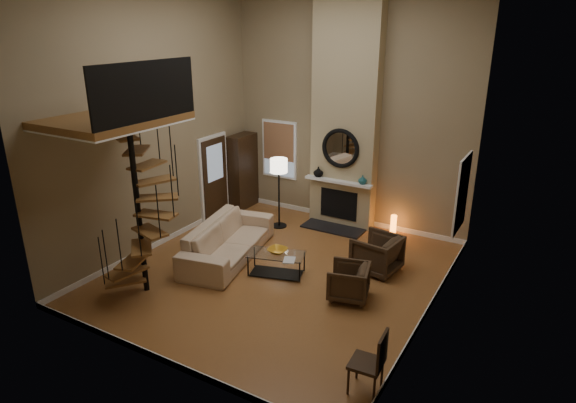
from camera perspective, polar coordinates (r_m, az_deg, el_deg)
The scene contains 32 objects.
ground at distance 10.08m, azimuth -1.15°, elevation -8.21°, with size 6.00×6.50×0.01m, color #AE7038.
back_wall at distance 11.94m, azimuth 6.99°, elevation 10.20°, with size 6.00×0.02×5.50m, color #8C7A5A.
front_wall at distance 6.65m, azimuth -16.00°, elevation 1.57°, with size 6.00×0.02×5.50m, color #8C7A5A.
left_wall at distance 10.93m, azimuth -14.99°, elevation 8.76°, with size 0.02×6.50×5.50m, color #8C7A5A.
right_wall at distance 8.01m, azimuth 17.46°, elevation 4.52°, with size 0.02×6.50×5.50m, color #8C7A5A.
baseboard_back at distance 12.67m, azimuth 6.46°, elevation -1.87°, with size 6.00×0.02×0.12m, color white.
baseboard_front at distance 7.90m, azimuth -14.01°, elevation -17.24°, with size 6.00×0.02×0.12m, color white.
baseboard_left at distance 11.73m, azimuth -13.79°, elevation -4.21°, with size 0.02×6.50×0.12m, color white.
baseboard_right at distance 9.07m, azimuth 15.61°, elevation -12.05°, with size 0.02×6.50×0.12m, color white.
chimney_breast at distance 11.77m, azimuth 6.61°, elevation 10.07°, with size 1.60×0.38×5.50m, color tan.
hearth at distance 12.12m, azimuth 5.16°, elevation -3.08°, with size 1.50×0.60×0.04m, color black.
firebox at distance 12.17m, azimuth 5.82°, elevation -0.31°, with size 0.95×0.02×0.72m, color black.
mantel at distance 11.90m, azimuth 5.76°, elevation 2.28°, with size 1.70×0.18×0.06m, color white.
mirror_frame at distance 11.74m, azimuth 6.02°, elevation 6.07°, with size 0.94×0.94×0.10m, color black.
mirror_disc at distance 11.75m, azimuth 6.04°, elevation 6.08°, with size 0.80×0.80×0.01m, color white.
vase_left at distance 12.12m, azimuth 3.50°, elevation 3.43°, with size 0.24×0.24×0.25m, color black.
vase_right at distance 11.68m, azimuth 8.54°, elevation 2.49°, with size 0.20×0.20×0.21m, color #174E53.
window_back at distance 13.00m, azimuth -1.01°, elevation 6.07°, with size 1.02×0.06×1.52m.
window_right at distance 10.21m, azimuth 19.30°, elevation 0.99°, with size 0.06×1.02×1.52m.
entry_door at distance 12.62m, azimuth -8.46°, elevation 2.71°, with size 0.10×1.05×2.16m.
loft at distance 8.95m, azimuth -18.96°, elevation 9.14°, with size 1.70×2.20×1.09m.
spiral_stair at distance 9.13m, azimuth -16.81°, elevation 0.09°, with size 1.47×1.47×4.06m.
hutch at distance 13.33m, azimuth -5.23°, elevation 3.35°, with size 0.43×0.91×2.04m, color #301E10.
sofa at distance 10.64m, azimuth -6.91°, elevation -4.36°, with size 2.73×1.07×0.80m, color #CCAE8E.
armchair_near at distance 10.17m, azimuth 10.53°, elevation -6.03°, with size 0.83×0.86×0.78m, color #3D2B1C.
armchair_far at distance 9.10m, azimuth 7.37°, elevation -9.14°, with size 0.69×0.71×0.65m, color #3D2B1C.
coffee_table at distance 9.90m, azimuth -1.34°, elevation -6.88°, with size 1.22×0.85×0.43m.
bowl at distance 9.84m, azimuth -1.20°, elevation -5.65°, with size 0.38×0.38×0.09m, color gold.
book at distance 9.54m, azimuth -0.02°, elevation -6.75°, with size 0.22×0.30×0.03m, color gray.
floor_lamp at distance 11.77m, azimuth -1.06°, elevation 3.51°, with size 0.41×0.41×1.72m.
accent_lamp at distance 11.91m, azimuth 11.98°, elevation -2.68°, with size 0.14×0.14×0.49m, color orange.
side_chair at distance 7.02m, azimuth 9.70°, elevation -17.49°, with size 0.46×0.45×0.95m.
Camera 1 is at (4.62, -7.57, 4.77)m, focal length 31.01 mm.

